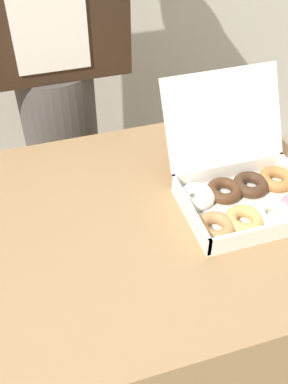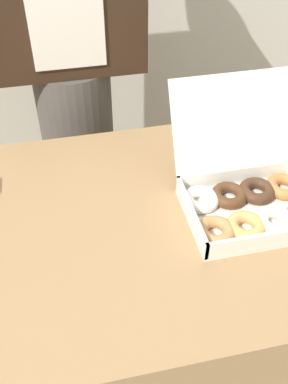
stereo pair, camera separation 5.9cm
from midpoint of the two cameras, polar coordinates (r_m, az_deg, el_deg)
name	(u,v)px [view 1 (the left image)]	position (r m, az deg, el deg)	size (l,w,h in m)	color
ground_plane	(105,383)	(1.62, -6.06, -23.04)	(14.00, 14.00, 0.00)	gray
table	(98,322)	(1.30, -7.25, -16.10)	(1.20, 0.72, 0.74)	#99754C
donut_box	(244,190)	(1.06, 11.09, 0.20)	(0.32, 0.33, 0.25)	white
person_customer	(51,58)	(1.44, -12.98, 16.18)	(0.45, 0.25, 1.61)	#4C4742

